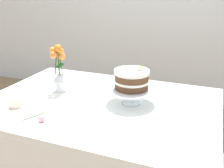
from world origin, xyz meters
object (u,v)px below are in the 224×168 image
Objects in this scene: flower_vase at (59,69)px; fallen_rose at (41,118)px; cake_stand at (131,91)px; dining_table at (99,116)px; layer_cake at (132,79)px; teacup at (16,104)px.

flower_vase is 2.57× the size of fallen_rose.
flower_vase reaches higher than cake_stand.
dining_table is 0.26m from cake_stand.
cake_stand is at bearing -156.08° from layer_cake.
fallen_rose is at bearing -19.66° from teacup.
layer_cake is at bearing 26.33° from teacup.
flower_vase is (-0.50, 0.03, -0.00)m from layer_cake.
cake_stand is 2.48× the size of teacup.
cake_stand reaches higher than teacup.
cake_stand is 0.90× the size of flower_vase.
teacup is 0.25m from fallen_rose.
teacup reaches higher than fallen_rose.
cake_stand is 1.41× the size of layer_cake.
flower_vase is 0.36m from teacup.
teacup is 0.94× the size of fallen_rose.
teacup is at bearing -153.67° from cake_stand.
flower_vase is (-0.32, 0.08, 0.24)m from dining_table.
dining_table is 6.82× the size of layer_cake.
cake_stand reaches higher than dining_table.
layer_cake reaches higher than dining_table.
dining_table is at bearing -14.62° from flower_vase.
dining_table is 11.20× the size of fallen_rose.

